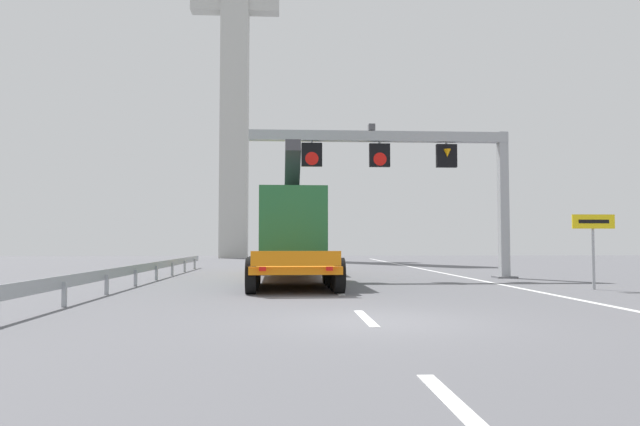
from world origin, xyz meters
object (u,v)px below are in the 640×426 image
(overhead_lane_gantry, at_px, (414,159))
(heavy_haul_truck_orange, at_px, (290,233))
(bridge_pylon_distant, at_px, (235,50))
(exit_sign_yellow, at_px, (593,233))

(overhead_lane_gantry, height_order, heavy_haul_truck_orange, overhead_lane_gantry)
(overhead_lane_gantry, bearing_deg, bridge_pylon_distant, 108.21)
(exit_sign_yellow, bearing_deg, bridge_pylon_distant, 111.47)
(exit_sign_yellow, bearing_deg, overhead_lane_gantry, 126.17)
(heavy_haul_truck_orange, xyz_separation_m, bridge_pylon_distant, (-5.53, 33.37, 19.27))
(heavy_haul_truck_orange, relative_size, bridge_pylon_distant, 0.34)
(heavy_haul_truck_orange, height_order, bridge_pylon_distant, bridge_pylon_distant)
(exit_sign_yellow, height_order, bridge_pylon_distant, bridge_pylon_distant)
(overhead_lane_gantry, height_order, exit_sign_yellow, overhead_lane_gantry)
(overhead_lane_gantry, xyz_separation_m, heavy_haul_truck_orange, (-5.46, 0.05, -3.26))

